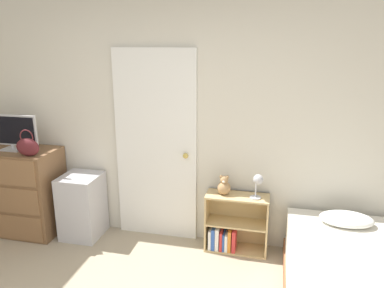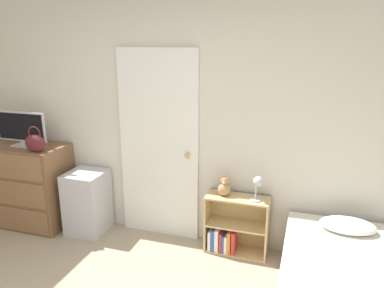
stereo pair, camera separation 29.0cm
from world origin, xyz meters
name	(u,v)px [view 2 (the right image)]	position (x,y,z in m)	size (l,w,h in m)	color
wall_back	(177,122)	(0.00, 2.17, 1.27)	(10.00, 0.06, 2.55)	beige
door_closed	(159,146)	(-0.19, 2.12, 1.01)	(0.87, 0.09, 2.02)	white
dresser	(28,185)	(-1.73, 1.87, 0.48)	(0.93, 0.51, 0.95)	brown
tv	(21,128)	(-1.71, 1.85, 1.15)	(0.62, 0.16, 0.38)	#B7B7BC
handbag	(35,143)	(-1.41, 1.70, 1.05)	(0.26, 0.10, 0.28)	#591E23
storage_bin	(87,202)	(-0.98, 1.91, 0.35)	(0.40, 0.42, 0.70)	silver
bookshelf	(232,229)	(0.64, 2.00, 0.24)	(0.63, 0.26, 0.60)	tan
teddy_bear	(224,187)	(0.55, 1.99, 0.69)	(0.13, 0.13, 0.20)	tan
desk_lamp	(258,184)	(0.88, 1.95, 0.78)	(0.12, 0.12, 0.25)	#B2B2B7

